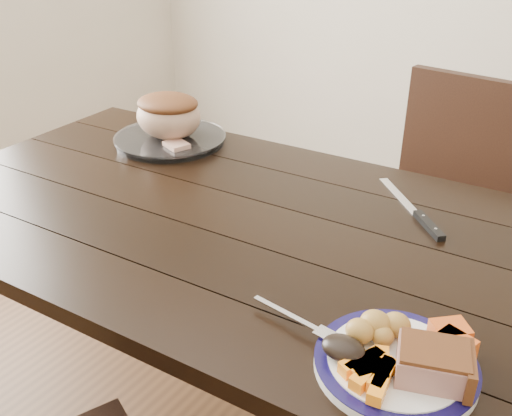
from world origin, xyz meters
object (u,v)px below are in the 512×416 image
Objects in this scene: chair_far at (443,210)px; dinner_plate at (395,365)px; dining_table at (233,248)px; carving_knife at (421,217)px; serving_platter at (170,140)px; pork_slice at (433,364)px; roast_joint at (169,117)px; fork at (302,322)px.

chair_far is 3.69× the size of dinner_plate.
carving_knife is (0.37, 0.22, 0.10)m from dining_table.
pork_slice is at bearing -27.74° from serving_platter.
serving_platter is (-0.93, 0.51, 0.00)m from dinner_plate.
carving_knife is (0.08, -0.51, 0.23)m from chair_far.
roast_joint is (-0.71, -0.48, 0.31)m from chair_far.
dinner_plate is 1.07m from roast_joint.
pork_slice is (0.99, -0.52, 0.03)m from serving_platter.
pork_slice is at bearing -24.98° from dining_table.
pork_slice is 0.52m from carving_knife.
roast_joint is (-0.43, 0.26, 0.17)m from dining_table.
dinner_plate is at bearing -30.04° from carving_knife.
fork is (-0.22, -0.00, -0.02)m from pork_slice.
carving_knife is at bearing 104.87° from chair_far.
carving_knife is at bearing 111.58° from pork_slice.
roast_joint reaches higher than pork_slice.
pork_slice is at bearing 111.03° from chair_far.
serving_platter is (-0.71, -0.48, 0.23)m from chair_far.
serving_platter is 0.80m from carving_knife.
chair_far is at bearing 105.46° from pork_slice.
fork reaches higher than serving_platter.
dining_table is 0.53m from roast_joint.
fork reaches higher than dinner_plate.
dining_table is at bearing 153.06° from dinner_plate.
pork_slice reaches higher than fork.
chair_far reaches higher than serving_platter.
dining_table is 6.77× the size of carving_knife.
roast_joint reaches higher than carving_knife.
pork_slice is 1.12m from roast_joint.
chair_far is at bearing 34.03° from roast_joint.
pork_slice is 0.58× the size of fork.
dining_table is at bearing 148.32° from fork.
serving_platter is at bearing -138.22° from carving_knife.
chair_far reaches higher than roast_joint.
roast_joint is (-0.77, 0.52, 0.06)m from fork.
dinner_plate is (0.51, -0.26, 0.10)m from dining_table.
pork_slice is 0.22m from fork.
dining_table is 5.08× the size of serving_platter.
dining_table is at bearing 155.02° from pork_slice.
dinner_plate is at bearing 175.24° from pork_slice.
serving_platter is 0.07m from roast_joint.
roast_joint reaches higher than dinner_plate.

